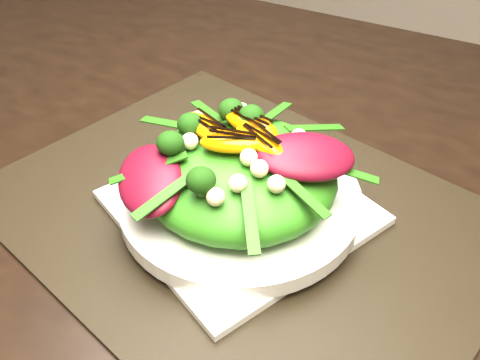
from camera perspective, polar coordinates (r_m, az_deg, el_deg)
The scene contains 11 objects.
floor at distance 1.35m, azimuth -8.94°, elevation -19.24°, with size 4.00×4.00×0.01m, color brown.
dining_table at distance 0.82m, azimuth -14.06°, elevation 8.46°, with size 1.60×0.90×0.75m, color black.
placemat at distance 0.57m, azimuth -0.00°, elevation -3.55°, with size 0.54×0.41×0.00m, color black.
plate_base at distance 0.56m, azimuth 0.00°, elevation -3.05°, with size 0.24×0.24×0.01m, color white.
salad_bowl at distance 0.55m, azimuth 0.00°, elevation -1.96°, with size 0.26×0.26×0.02m, color silver.
lettuce_mound at distance 0.53m, azimuth 0.00°, elevation 0.66°, with size 0.21×0.21×0.07m, color #2D6E14.
radicchio_leaf at distance 0.50m, azimuth 7.46°, elevation 2.66°, with size 0.10×0.06×0.02m, color #470713.
orange_segment at distance 0.52m, azimuth 1.28°, elevation 5.73°, with size 0.07×0.03×0.02m, color orange.
broccoli_floret at distance 0.56m, azimuth -3.59°, elevation 8.29°, with size 0.04×0.04×0.04m, color black.
macadamia_nut at distance 0.47m, azimuth 2.35°, elevation 1.03°, with size 0.02×0.02×0.02m, color beige.
balsamic_drizzle at distance 0.52m, azimuth 1.29°, elevation 6.58°, with size 0.04×0.00×0.00m, color black.
Camera 1 is at (0.51, -0.50, 1.14)m, focal length 38.00 mm.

